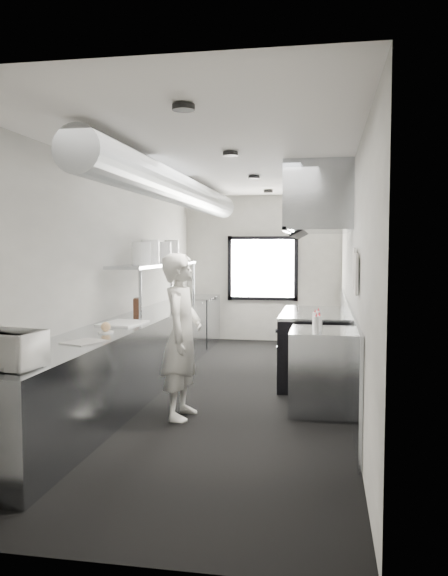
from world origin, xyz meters
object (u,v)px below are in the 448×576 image
at_px(prep_counter, 126,360).
at_px(range, 313,347).
at_px(squeeze_bottle_e, 318,319).
at_px(squeeze_bottle_d, 315,320).
at_px(pass_shelf, 158,266).
at_px(far_work_table, 195,321).
at_px(squeeze_bottle_a, 316,325).
at_px(small_plate, 106,332).
at_px(squeeze_bottle_c, 319,323).
at_px(plate_stack_a, 142,253).
at_px(plate_stack_b, 150,252).
at_px(microwave, 8,349).
at_px(line_cook, 182,336).
at_px(plate_stack_d, 172,251).
at_px(exhaust_hood, 319,202).
at_px(knife_block, 137,306).
at_px(squeeze_bottle_b, 320,323).
at_px(deli_tub_b, 38,342).
at_px(plate_stack_c, 164,252).
at_px(cutting_board, 123,323).
at_px(bottle_station, 320,370).
at_px(deli_tub_a, 32,346).

height_order(prep_counter, range, range).
bearing_deg(squeeze_bottle_e, squeeze_bottle_d, -104.49).
height_order(prep_counter, pass_shelf, pass_shelf).
bearing_deg(far_work_table, prep_counter, -90.00).
relative_size(far_work_table, squeeze_bottle_a, 6.66).
relative_size(small_plate, squeeze_bottle_c, 1.04).
bearing_deg(plate_stack_a, plate_stack_b, 93.17).
distance_m(pass_shelf, microwave, 4.14).
bearing_deg(line_cook, squeeze_bottle_c, -70.31).
height_order(prep_counter, microwave, microwave).
relative_size(line_cook, plate_stack_d, 5.00).
relative_size(exhaust_hood, squeeze_bottle_c, 13.57).
bearing_deg(exhaust_hood, range, 180.00).
distance_m(knife_block, squeeze_bottle_b, 2.68).
bearing_deg(plate_stack_d, deli_tub_b, -92.20).
distance_m(exhaust_hood, range, 1.92).
xyz_separation_m(small_plate, squeeze_bottle_a, (2.17, 0.33, 0.08)).
xyz_separation_m(knife_block, plate_stack_c, (0.09, 1.00, 0.72)).
height_order(cutting_board, plate_stack_a, plate_stack_a).
bearing_deg(microwave, plate_stack_a, 101.17).
height_order(plate_stack_b, squeeze_bottle_e, plate_stack_b).
distance_m(pass_shelf, squeeze_bottle_a, 3.10).
height_order(range, cutting_board, range).
distance_m(plate_stack_c, squeeze_bottle_d, 3.07).
bearing_deg(knife_block, range, -2.44).
bearing_deg(plate_stack_b, microwave, -88.42).
bearing_deg(pass_shelf, cutting_board, -88.30).
bearing_deg(squeeze_bottle_b, far_work_table, 119.76).
height_order(small_plate, cutting_board, cutting_board).
relative_size(line_cook, plate_stack_a, 5.87).
bearing_deg(plate_stack_a, squeeze_bottle_d, -20.64).
xyz_separation_m(line_cook, plate_stack_b, (-0.94, 1.92, 0.87)).
distance_m(bottle_station, plate_stack_d, 3.57).
relative_size(exhaust_hood, prep_counter, 0.37).
xyz_separation_m(cutting_board, plate_stack_a, (-0.06, 0.91, 0.81)).
xyz_separation_m(plate_stack_d, squeeze_bottle_b, (2.31, -2.48, -0.76)).
bearing_deg(line_cook, plate_stack_d, 19.45).
xyz_separation_m(deli_tub_a, small_plate, (0.19, 1.19, -0.05)).
distance_m(microwave, cutting_board, 2.49).
xyz_separation_m(microwave, small_plate, (0.05, 1.78, -0.13)).
bearing_deg(bottle_station, line_cook, -161.51).
relative_size(deli_tub_b, plate_stack_d, 0.41).
bearing_deg(cutting_board, squeeze_bottle_b, -4.49).
bearing_deg(squeeze_bottle_e, squeeze_bottle_a, -91.54).
bearing_deg(plate_stack_a, microwave, -88.63).
relative_size(bottle_station, far_work_table, 0.75).
height_order(range, line_cook, line_cook).
relative_size(microwave, knife_block, 2.13).
xyz_separation_m(pass_shelf, plate_stack_a, (-0.01, -0.72, 0.18)).
xyz_separation_m(microwave, cutting_board, (-0.02, 2.49, -0.13)).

